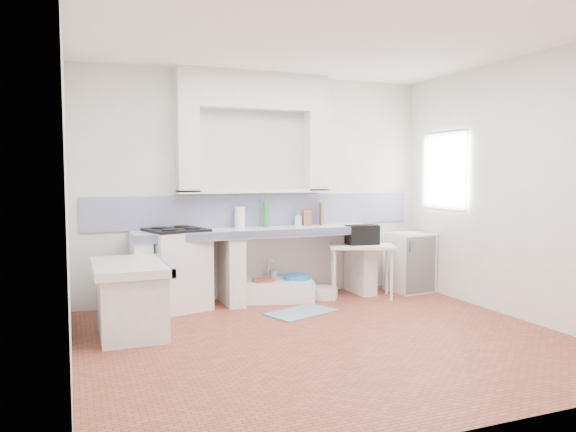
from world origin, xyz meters
name	(u,v)px	position (x,y,z in m)	size (l,w,h in m)	color
floor	(327,339)	(0.00, 0.00, 0.00)	(4.50, 4.50, 0.00)	#9A4B38
ceiling	(329,37)	(0.00, 0.00, 2.80)	(4.50, 4.50, 0.00)	white
wall_back	(259,187)	(0.00, 2.00, 1.40)	(4.50, 4.50, 0.00)	white
wall_front	(475,201)	(0.00, -2.00, 1.40)	(4.50, 4.50, 0.00)	white
wall_left	(67,195)	(-2.25, 0.00, 1.40)	(4.50, 4.50, 0.00)	white
wall_right	(516,189)	(2.25, 0.00, 1.40)	(4.50, 4.50, 0.00)	white
alcove_mass	(254,91)	(-0.10, 1.88, 2.58)	(1.90, 0.25, 0.45)	white
window_frame	(457,171)	(2.42, 1.20, 1.60)	(0.35, 0.86, 1.06)	#341F10
lace_valance	(448,141)	(2.28, 1.20, 1.98)	(0.01, 0.84, 0.24)	white
counter_slab	(259,232)	(-0.10, 1.70, 0.86)	(3.00, 0.60, 0.08)	white
counter_lip	(267,234)	(-0.10, 1.42, 0.86)	(3.00, 0.04, 0.10)	navy
counter_pier_left	(142,276)	(-1.50, 1.70, 0.41)	(0.20, 0.55, 0.82)	white
counter_pier_mid	(232,270)	(-0.45, 1.70, 0.41)	(0.20, 0.55, 0.82)	white
counter_pier_right	(360,262)	(1.30, 1.70, 0.41)	(0.20, 0.55, 0.82)	white
peninsula_top	(130,267)	(-1.70, 0.90, 0.66)	(0.70, 1.10, 0.08)	white
peninsula_base	(131,302)	(-1.70, 0.90, 0.31)	(0.60, 1.00, 0.62)	white
peninsula_lip	(164,265)	(-1.37, 0.90, 0.66)	(0.04, 1.10, 0.10)	navy
backsplash	(259,210)	(0.00, 1.99, 1.10)	(4.27, 0.03, 0.40)	navy
stove	(177,270)	(-1.10, 1.71, 0.45)	(0.64, 0.62, 0.91)	white
sink	(274,291)	(0.09, 1.70, 0.11)	(0.95, 0.51, 0.23)	white
side_table	(361,271)	(1.17, 1.44, 0.33)	(0.80, 0.45, 0.04)	white
fridge	(410,262)	(1.96, 1.54, 0.39)	(0.50, 0.50, 0.78)	white
bucket_red	(264,291)	(-0.05, 1.67, 0.14)	(0.29, 0.29, 0.27)	#C0482F
bucket_orange	(280,290)	(0.17, 1.68, 0.13)	(0.27, 0.27, 0.25)	#ED6036
bucket_blue	(297,287)	(0.37, 1.64, 0.16)	(0.33, 0.33, 0.31)	#217FD4
basin_white	(324,293)	(0.72, 1.59, 0.07)	(0.35, 0.35, 0.14)	white
water_bottle_a	(255,288)	(-0.10, 1.85, 0.14)	(0.07, 0.07, 0.28)	silver
water_bottle_b	(274,284)	(0.15, 1.85, 0.17)	(0.09, 0.09, 0.34)	silver
black_bag	(362,235)	(1.21, 1.49, 0.79)	(0.39, 0.22, 0.25)	black
green_bottle_a	(266,214)	(0.04, 1.85, 1.07)	(0.07, 0.07, 0.33)	#2A7B32
green_bottle_b	(266,214)	(0.02, 1.80, 1.06)	(0.07, 0.07, 0.33)	#2A7B32
knife_block	(307,218)	(0.60, 1.85, 1.00)	(0.10, 0.08, 0.20)	#99683D
cutting_board	(321,214)	(0.80, 1.85, 1.05)	(0.02, 0.21, 0.29)	#99683D
paper_towel	(240,217)	(-0.30, 1.85, 1.03)	(0.13, 0.13, 0.26)	white
soap_bottle	(298,219)	(0.48, 1.85, 0.99)	(0.08, 0.08, 0.18)	white
rug	(301,312)	(0.16, 1.00, 0.01)	(0.77, 0.44, 0.01)	#2D5887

